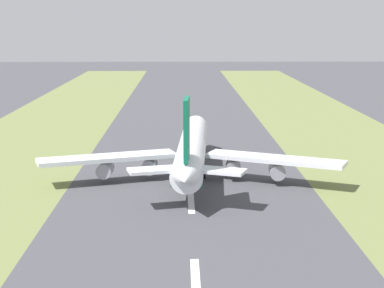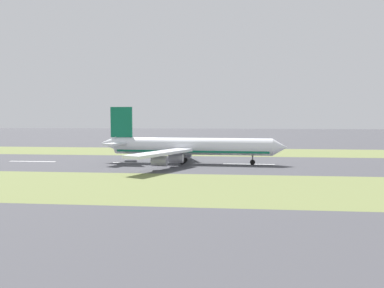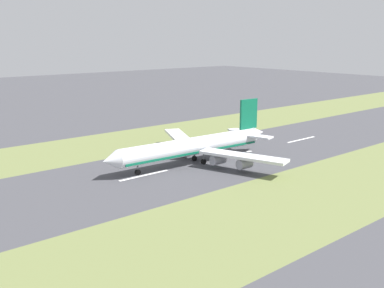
# 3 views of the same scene
# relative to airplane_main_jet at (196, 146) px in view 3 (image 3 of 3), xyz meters

# --- Properties ---
(ground_plane) EXTENTS (800.00, 800.00, 0.00)m
(ground_plane) POSITION_rel_airplane_main_jet_xyz_m (-0.44, 2.93, -6.02)
(ground_plane) COLOR #424247
(grass_median_west) EXTENTS (40.00, 600.00, 0.01)m
(grass_median_west) POSITION_rel_airplane_main_jet_xyz_m (-45.44, 2.93, -6.02)
(grass_median_west) COLOR olive
(grass_median_west) RESTS_ON ground
(grass_median_east) EXTENTS (40.00, 600.00, 0.01)m
(grass_median_east) POSITION_rel_airplane_main_jet_xyz_m (44.56, 2.93, -6.02)
(grass_median_east) COLOR olive
(grass_median_east) RESTS_ON ground
(centreline_dash_near) EXTENTS (1.20, 18.00, 0.01)m
(centreline_dash_near) POSITION_rel_airplane_main_jet_xyz_m (-0.44, -58.10, -6.01)
(centreline_dash_near) COLOR silver
(centreline_dash_near) RESTS_ON ground
(centreline_dash_mid) EXTENTS (1.20, 18.00, 0.01)m
(centreline_dash_mid) POSITION_rel_airplane_main_jet_xyz_m (-0.44, -18.10, -6.01)
(centreline_dash_mid) COLOR silver
(centreline_dash_mid) RESTS_ON ground
(centreline_dash_far) EXTENTS (1.20, 18.00, 0.01)m
(centreline_dash_far) POSITION_rel_airplane_main_jet_xyz_m (-0.44, 21.90, -6.01)
(centreline_dash_far) COLOR silver
(centreline_dash_far) RESTS_ON ground
(airplane_main_jet) EXTENTS (64.04, 67.20, 20.20)m
(airplane_main_jet) POSITION_rel_airplane_main_jet_xyz_m (0.00, 0.00, 0.00)
(airplane_main_jet) COLOR silver
(airplane_main_jet) RESTS_ON ground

